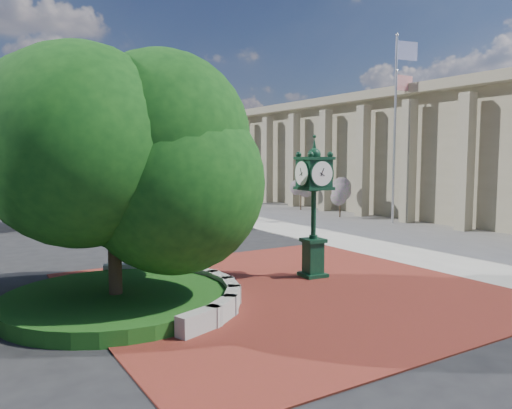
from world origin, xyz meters
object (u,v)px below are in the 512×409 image
at_px(parked_car, 64,194).
at_px(flagpole_b, 395,127).
at_px(street_lamp_near, 111,135).
at_px(street_lamp_far, 33,149).
at_px(flagpole_a, 395,146).
at_px(post_clock, 314,201).

xyz_separation_m(parked_car, flagpole_b, (14.79, -26.12, 5.28)).
xyz_separation_m(street_lamp_near, street_lamp_far, (-3.83, 14.73, -0.99)).
bearing_deg(street_lamp_near, flagpole_a, -56.91).
xyz_separation_m(parked_car, flagpole_a, (14.27, -26.65, 4.11)).
distance_m(flagpole_a, street_lamp_near, 22.08).
height_order(post_clock, street_lamp_near, street_lamp_near).
bearing_deg(flagpole_a, post_clock, -146.95).
relative_size(post_clock, street_lamp_near, 0.48).
relative_size(parked_car, flagpole_b, 0.35).
bearing_deg(street_lamp_far, street_lamp_near, -75.43).
height_order(flagpole_b, street_lamp_near, flagpole_b).
bearing_deg(street_lamp_far, post_clock, -85.68).
bearing_deg(parked_car, flagpole_b, -49.45).
height_order(flagpole_b, street_lamp_far, flagpole_b).
bearing_deg(parked_car, post_clock, -76.46).
bearing_deg(parked_car, street_lamp_far, 114.72).
bearing_deg(post_clock, flagpole_b, 33.63).
xyz_separation_m(post_clock, flagpole_a, (12.73, 8.29, 2.17)).
distance_m(flagpole_b, street_lamp_far, 36.58).
relative_size(post_clock, flagpole_b, 0.41).
bearing_deg(post_clock, parked_car, 92.52).
distance_m(parked_car, street_lamp_far, 7.95).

